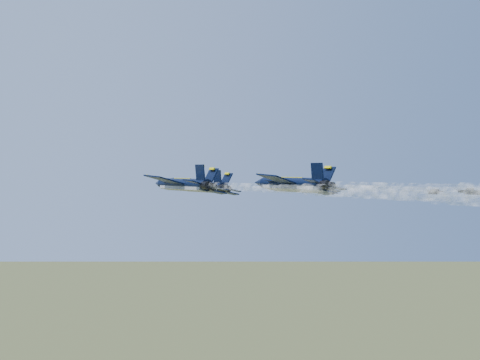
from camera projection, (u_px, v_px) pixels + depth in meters
name	position (u px, v px, depth m)	size (l,w,h in m)	color
jet_lead	(201.00, 187.00, 115.60)	(14.35, 19.31, 4.77)	black
jet_left	(182.00, 185.00, 98.65)	(14.35, 19.31, 4.77)	black
jet_right	(295.00, 187.00, 113.34)	(14.35, 19.31, 4.77)	black
jet_slot	(291.00, 184.00, 94.42)	(14.35, 19.31, 4.77)	black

